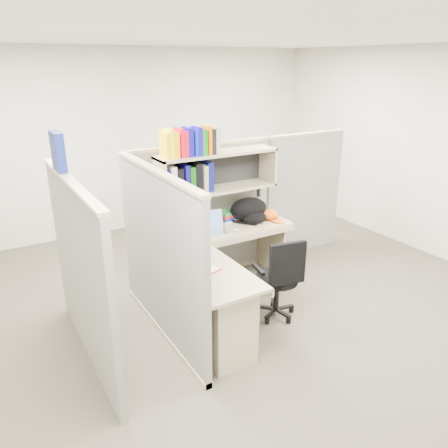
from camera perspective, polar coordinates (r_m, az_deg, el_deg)
ground at (r=4.76m, az=2.41°, el=-10.96°), size 6.00×6.00×0.00m
room_shell at (r=4.15m, az=2.74°, el=8.50°), size 6.00×6.00×6.00m
cubicle at (r=4.55m, az=-4.41°, el=0.22°), size 3.79×1.84×1.95m
desk at (r=4.14m, az=-0.12°, el=-9.04°), size 1.74×1.75×0.73m
laptop at (r=4.71m, az=-1.65°, el=0.12°), size 0.38×0.38×0.23m
backpack at (r=5.06m, az=3.60°, el=1.80°), size 0.55×0.48×0.27m
orange_cap at (r=5.18m, az=5.99°, el=1.26°), size 0.26×0.28×0.11m
snack_canister at (r=4.08m, az=-3.20°, el=-4.07°), size 0.11×0.11×0.11m
tissue_box at (r=3.67m, az=-3.94°, el=-6.24°), size 0.14×0.14×0.21m
mouse at (r=4.79m, az=1.56°, el=-0.75°), size 0.09×0.06×0.03m
paper_cup at (r=4.92m, az=-2.50°, el=0.29°), size 0.09×0.09×0.11m
book_stack at (r=5.10m, az=0.06°, el=1.08°), size 0.22×0.27×0.12m
loose_paper at (r=3.96m, az=-2.80°, el=-5.73°), size 0.25×0.30×0.00m
task_chair at (r=4.47m, az=7.12°, el=-8.61°), size 0.50×0.46×0.90m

